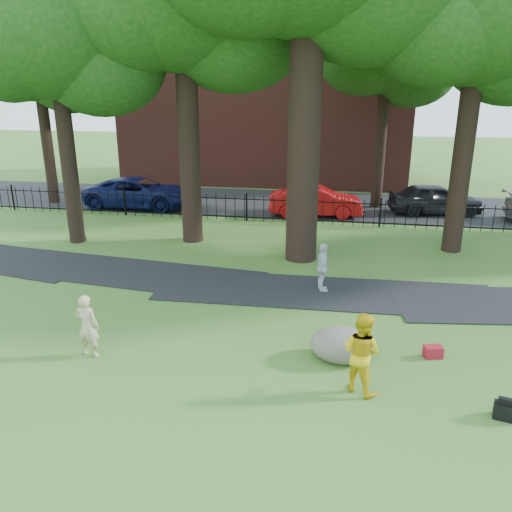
% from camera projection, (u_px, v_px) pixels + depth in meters
% --- Properties ---
extents(ground, '(120.00, 120.00, 0.00)m').
position_uv_depth(ground, '(270.00, 354.00, 11.44)').
color(ground, '#406021').
rests_on(ground, ground).
extents(footpath, '(36.07, 3.85, 0.03)m').
position_uv_depth(footpath, '(324.00, 293.00, 14.91)').
color(footpath, black).
rests_on(footpath, ground).
extents(street, '(80.00, 7.00, 0.02)m').
position_uv_depth(street, '(317.00, 205.00, 26.37)').
color(street, black).
rests_on(street, ground).
extents(iron_fence, '(44.00, 0.04, 1.20)m').
position_uv_depth(iron_fence, '(312.00, 211.00, 22.44)').
color(iron_fence, black).
rests_on(iron_fence, ground).
extents(brick_building, '(18.00, 8.00, 12.00)m').
position_uv_depth(brick_building, '(268.00, 86.00, 32.63)').
color(brick_building, maroon).
rests_on(brick_building, ground).
extents(tree_row, '(26.82, 7.96, 12.42)m').
position_uv_depth(tree_row, '(327.00, 15.00, 16.61)').
color(tree_row, black).
rests_on(tree_row, ground).
extents(woman, '(0.56, 0.39, 1.49)m').
position_uv_depth(woman, '(88.00, 326.00, 11.18)').
color(woman, tan).
rests_on(woman, ground).
extents(man, '(1.04, 0.98, 1.69)m').
position_uv_depth(man, '(361.00, 353.00, 9.82)').
color(man, gold).
rests_on(man, ground).
extents(pedestrian, '(0.57, 0.94, 1.50)m').
position_uv_depth(pedestrian, '(323.00, 268.00, 14.81)').
color(pedestrian, silver).
rests_on(pedestrian, ground).
extents(boulder, '(1.46, 1.14, 0.81)m').
position_uv_depth(boulder, '(341.00, 343.00, 11.14)').
color(boulder, '#6D675B').
rests_on(boulder, ground).
extents(lamppost, '(0.33, 0.33, 3.30)m').
position_uv_depth(lamppost, '(78.00, 201.00, 19.61)').
color(lamppost, black).
rests_on(lamppost, ground).
extents(backpack, '(0.45, 0.34, 0.30)m').
position_uv_depth(backpack, '(505.00, 411.00, 9.16)').
color(backpack, black).
rests_on(backpack, ground).
extents(red_bag, '(0.45, 0.34, 0.27)m').
position_uv_depth(red_bag, '(433.00, 352.00, 11.28)').
color(red_bag, maroon).
rests_on(red_bag, ground).
extents(red_sedan, '(4.51, 1.87, 1.45)m').
position_uv_depth(red_sedan, '(316.00, 201.00, 23.86)').
color(red_sedan, '#B50D10').
rests_on(red_sedan, ground).
extents(navy_van, '(5.51, 2.61, 1.52)m').
position_uv_depth(navy_van, '(139.00, 193.00, 25.59)').
color(navy_van, '#0E1549').
rests_on(navy_van, ground).
extents(grey_car, '(4.59, 2.35, 1.50)m').
position_uv_depth(grey_car, '(435.00, 199.00, 24.22)').
color(grey_car, black).
rests_on(grey_car, ground).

